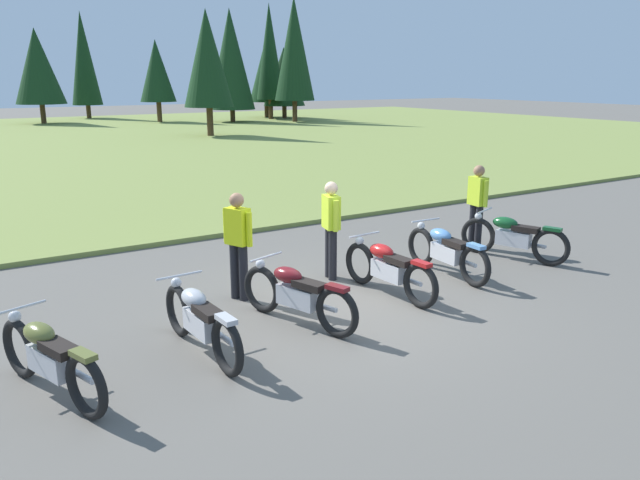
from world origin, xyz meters
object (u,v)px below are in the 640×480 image
(motorcycle_sky_blue, at_px, (446,251))
(rider_near_row_end, at_px, (238,240))
(motorcycle_maroon, at_px, (297,294))
(motorcycle_british_green, at_px, (513,237))
(rider_with_back_turned, at_px, (477,202))
(motorcycle_silver, at_px, (201,320))
(motorcycle_olive, at_px, (50,358))
(rider_checking_bike, at_px, (331,224))
(motorcycle_red, at_px, (388,268))

(motorcycle_sky_blue, height_order, rider_near_row_end, rider_near_row_end)
(motorcycle_sky_blue, bearing_deg, motorcycle_maroon, -170.93)
(motorcycle_british_green, relative_size, rider_with_back_turned, 1.20)
(motorcycle_silver, relative_size, motorcycle_sky_blue, 1.00)
(motorcycle_maroon, xyz_separation_m, rider_near_row_end, (-0.26, 1.33, 0.51))
(motorcycle_olive, height_order, motorcycle_sky_blue, same)
(motorcycle_olive, bearing_deg, motorcycle_maroon, 5.84)
(motorcycle_maroon, bearing_deg, rider_checking_bike, 43.77)
(motorcycle_olive, relative_size, rider_near_row_end, 1.21)
(rider_checking_bike, bearing_deg, motorcycle_silver, -151.39)
(rider_near_row_end, bearing_deg, motorcycle_maroon, -79.14)
(rider_near_row_end, bearing_deg, motorcycle_sky_blue, -12.87)
(motorcycle_red, relative_size, motorcycle_british_green, 1.05)
(rider_with_back_turned, bearing_deg, motorcycle_red, -158.53)
(motorcycle_maroon, distance_m, motorcycle_red, 1.82)
(motorcycle_silver, height_order, rider_checking_bike, rider_checking_bike)
(motorcycle_sky_blue, height_order, rider_with_back_turned, rider_with_back_turned)
(motorcycle_olive, bearing_deg, motorcycle_red, 6.71)
(motorcycle_red, bearing_deg, motorcycle_silver, -172.15)
(motorcycle_maroon, bearing_deg, rider_with_back_turned, 16.90)
(motorcycle_silver, distance_m, rider_near_row_end, 2.02)
(motorcycle_silver, bearing_deg, motorcycle_maroon, 7.36)
(motorcycle_british_green, relative_size, rider_near_row_end, 1.20)
(motorcycle_maroon, distance_m, rider_near_row_end, 1.45)
(motorcycle_maroon, height_order, motorcycle_sky_blue, same)
(rider_checking_bike, xyz_separation_m, rider_near_row_end, (-1.75, -0.10, 0.00))
(motorcycle_british_green, bearing_deg, motorcycle_sky_blue, -178.20)
(motorcycle_olive, xyz_separation_m, rider_checking_bike, (4.73, 1.76, 0.51))
(motorcycle_sky_blue, distance_m, rider_checking_bike, 2.07)
(motorcycle_red, height_order, rider_with_back_turned, rider_with_back_turned)
(motorcycle_silver, distance_m, rider_with_back_turned, 6.73)
(motorcycle_olive, bearing_deg, rider_with_back_turned, 12.67)
(motorcycle_olive, relative_size, motorcycle_british_green, 1.01)
(motorcycle_silver, height_order, rider_near_row_end, rider_near_row_end)
(rider_checking_bike, bearing_deg, rider_near_row_end, -176.72)
(motorcycle_silver, height_order, motorcycle_maroon, same)
(motorcycle_olive, bearing_deg, motorcycle_british_green, 6.29)
(motorcycle_olive, height_order, motorcycle_red, same)
(motorcycle_sky_blue, bearing_deg, rider_with_back_turned, 29.98)
(motorcycle_maroon, relative_size, motorcycle_red, 0.97)
(motorcycle_maroon, xyz_separation_m, motorcycle_red, (1.81, 0.26, 0.00))
(motorcycle_sky_blue, xyz_separation_m, motorcycle_british_green, (1.74, 0.05, 0.00))
(motorcycle_olive, relative_size, rider_checking_bike, 1.21)
(motorcycle_british_green, bearing_deg, motorcycle_silver, -173.24)
(motorcycle_sky_blue, relative_size, rider_checking_bike, 1.26)
(motorcycle_silver, xyz_separation_m, motorcycle_british_green, (6.50, 0.77, 0.00))
(motorcycle_red, relative_size, rider_with_back_turned, 1.26)
(motorcycle_sky_blue, height_order, motorcycle_british_green, same)
(rider_checking_bike, bearing_deg, rider_with_back_turned, 1.49)
(motorcycle_olive, bearing_deg, motorcycle_silver, 4.55)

